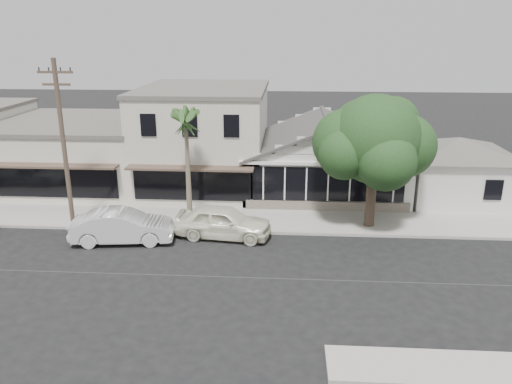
# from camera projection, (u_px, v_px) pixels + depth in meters

# --- Properties ---
(ground) EXTENTS (140.00, 140.00, 0.00)m
(ground) POSITION_uv_depth(u_px,v_px,m) (225.00, 277.00, 21.80)
(ground) COLOR black
(ground) RESTS_ON ground
(sidewalk_north) EXTENTS (90.00, 3.50, 0.15)m
(sidewalk_north) POSITION_uv_depth(u_px,v_px,m) (102.00, 216.00, 28.68)
(sidewalk_north) COLOR #9E9991
(sidewalk_north) RESTS_ON ground
(corner_shop) EXTENTS (10.40, 8.60, 5.10)m
(corner_shop) POSITION_uv_depth(u_px,v_px,m) (324.00, 153.00, 32.52)
(corner_shop) COLOR silver
(corner_shop) RESTS_ON ground
(side_cottage) EXTENTS (6.00, 6.00, 3.00)m
(side_cottage) POSITION_uv_depth(u_px,v_px,m) (455.00, 176.00, 31.43)
(side_cottage) COLOR silver
(side_cottage) RESTS_ON ground
(row_building_near) EXTENTS (8.00, 10.00, 6.50)m
(row_building_near) POSITION_uv_depth(u_px,v_px,m) (205.00, 139.00, 33.79)
(row_building_near) COLOR beige
(row_building_near) RESTS_ON ground
(row_building_midnear) EXTENTS (10.00, 10.00, 4.20)m
(row_building_midnear) POSITION_uv_depth(u_px,v_px,m) (77.00, 154.00, 34.70)
(row_building_midnear) COLOR silver
(row_building_midnear) RESTS_ON ground
(utility_pole) EXTENTS (1.80, 0.24, 9.00)m
(utility_pole) POSITION_uv_depth(u_px,v_px,m) (63.00, 142.00, 25.81)
(utility_pole) COLOR brown
(utility_pole) RESTS_ON ground
(car_0) EXTENTS (5.17, 2.56, 1.69)m
(car_0) POSITION_uv_depth(u_px,v_px,m) (223.00, 222.00, 25.77)
(car_0) COLOR white
(car_0) RESTS_ON ground
(car_1) EXTENTS (5.28, 2.40, 1.68)m
(car_1) POSITION_uv_depth(u_px,v_px,m) (123.00, 226.00, 25.19)
(car_1) COLOR silver
(car_1) RESTS_ON ground
(shade_tree) EXTENTS (6.53, 5.90, 7.25)m
(shade_tree) POSITION_uv_depth(u_px,v_px,m) (373.00, 141.00, 25.98)
(shade_tree) COLOR #4A392C
(shade_tree) RESTS_ON ground
(palm_east) EXTENTS (2.68, 2.68, 6.71)m
(palm_east) POSITION_uv_depth(u_px,v_px,m) (186.00, 121.00, 26.38)
(palm_east) COLOR #726651
(palm_east) RESTS_ON ground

